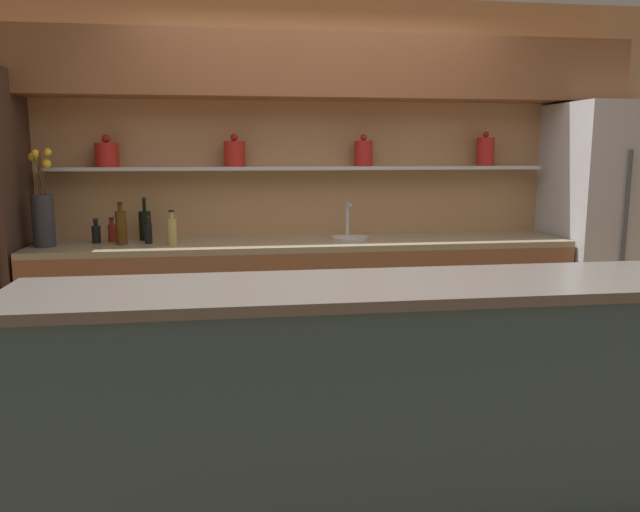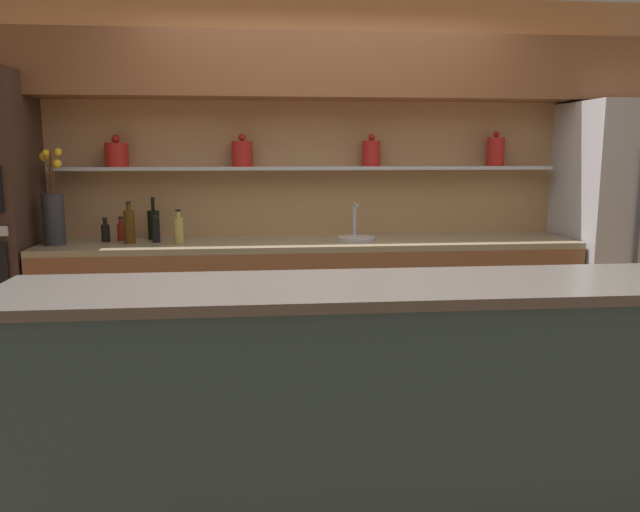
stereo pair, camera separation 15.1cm
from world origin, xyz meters
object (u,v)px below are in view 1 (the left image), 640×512
Objects in this scene: refrigerator at (612,233)px; sink_fixture at (350,235)px; flower_vase at (43,215)px; bottle_sauce_1 at (112,232)px; bottle_sauce_5 at (96,233)px; bottle_spirit_3 at (172,231)px; bottle_spirit_2 at (121,227)px; bottle_sauce_0 at (148,232)px; bottle_wine_4 at (145,225)px.

refrigerator reaches higher than sink_fixture.
bottle_sauce_1 is (0.39, 0.16, -0.14)m from flower_vase.
bottle_sauce_5 is (0.30, 0.11, -0.14)m from flower_vase.
sink_fixture is (2.00, 0.04, -0.18)m from flower_vase.
refrigerator is 7.14× the size of sink_fixture.
bottle_spirit_2 is at bearing 168.87° from bottle_spirit_3.
bottle_wine_4 reaches higher than bottle_sauce_0.
bottle_sauce_1 is at bearing 120.17° from bottle_spirit_2.
sink_fixture reaches higher than bottle_sauce_5.
sink_fixture reaches higher than bottle_sauce_0.
flower_vase is 0.35m from bottle_sauce_5.
flower_vase is 2.13× the size of bottle_wine_4.
bottle_spirit_3 is (-3.15, -0.04, 0.08)m from refrigerator.
bottle_spirit_3 is at bearing -51.56° from bottle_wine_4.
bottle_spirit_2 reaches higher than bottle_sauce_0.
sink_fixture is 1.58× the size of bottle_sauce_5.
bottle_spirit_3 is (0.80, -0.05, -0.11)m from flower_vase.
refrigerator is 1.96m from sink_fixture.
flower_vase is (-3.96, 0.01, 0.19)m from refrigerator.
refrigerator is 11.35× the size of bottle_sauce_1.
flower_vase is 3.42× the size of bottle_sauce_0.
bottle_sauce_0 is 0.35m from bottle_sauce_5.
sink_fixture is 1.62m from bottle_sauce_1.
bottle_spirit_3 is (0.33, -0.06, -0.02)m from bottle_spirit_2.
refrigerator reaches higher than bottle_spirit_2.
sink_fixture is at bearing -2.53° from bottle_sauce_5.
sink_fixture is 1.71m from bottle_sauce_5.
sink_fixture is at bearing 1.08° from flower_vase.
bottle_sauce_0 is 0.79× the size of bottle_spirit_3.
bottle_wine_4 is at bearing 103.55° from bottle_sauce_0.
refrigerator is at bearing -0.91° from bottle_sauce_0.
bottle_sauce_1 is 0.47m from bottle_spirit_3.
refrigerator reaches higher than bottle_wine_4.
bottle_sauce_5 is at bearing -163.48° from bottle_wine_4.
bottle_sauce_5 is at bearing -151.94° from bottle_sauce_1.
sink_fixture is at bearing -4.44° from bottle_sauce_1.
bottle_sauce_1 is at bearing 175.56° from sink_fixture.
refrigerator is 6.35× the size of bottle_wine_4.
bottle_sauce_0 is 0.66× the size of bottle_spirit_2.
flower_vase is 2.39× the size of sink_fixture.
sink_fixture is 1.14× the size of bottle_spirit_3.
bottle_spirit_2 is at bearing 1.96° from flower_vase.
bottle_sauce_5 is at bearing 168.21° from bottle_sauce_0.
flower_vase is 0.48m from bottle_spirit_2.
bottle_sauce_0 is at bearing 3.64° from flower_vase.
bottle_wine_4 is (-1.40, 0.17, 0.08)m from sink_fixture.
refrigerator is at bearing -0.17° from flower_vase.
refrigerator is at bearing -0.46° from bottle_spirit_2.
bottle_spirit_2 is (-1.53, -0.02, 0.09)m from sink_fixture.
bottle_wine_4 reaches higher than bottle_spirit_3.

